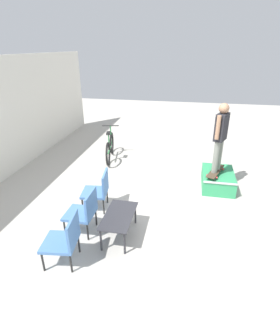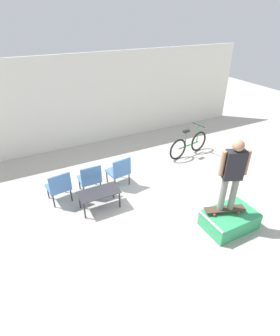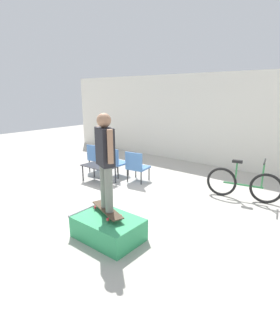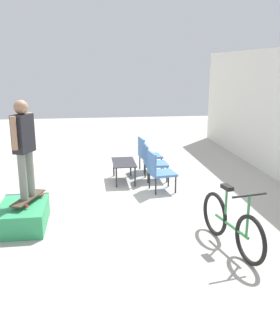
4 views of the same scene
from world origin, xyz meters
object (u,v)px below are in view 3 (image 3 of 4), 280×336
at_px(skate_ramp_box, 108,228).
at_px(patio_chair_center, 115,161).
at_px(patio_chair_left, 97,157).
at_px(bicycle, 243,184).
at_px(coffee_table, 99,168).
at_px(patio_chair_right, 137,166).
at_px(person_skater, 105,155).
at_px(skateboard_on_ramp, 107,210).

relative_size(skate_ramp_box, patio_chair_center, 1.33).
relative_size(patio_chair_left, bicycle, 0.52).
bearing_deg(coffee_table, patio_chair_right, 39.42).
relative_size(person_skater, coffee_table, 1.67).
height_order(person_skater, bicycle, person_skater).
distance_m(person_skater, patio_chair_center, 3.44).
xyz_separation_m(patio_chair_center, bicycle, (3.49, 0.58, -0.10)).
bearing_deg(person_skater, patio_chair_center, 155.25).
height_order(skate_ramp_box, patio_chair_left, patio_chair_left).
relative_size(skate_ramp_box, person_skater, 0.71).
height_order(skate_ramp_box, person_skater, person_skater).
distance_m(person_skater, coffee_table, 3.02).
bearing_deg(person_skater, bicycle, 90.65).
bearing_deg(patio_chair_center, person_skater, 131.63).
bearing_deg(patio_chair_right, bicycle, -175.83).
distance_m(patio_chair_right, bicycle, 2.75).
xyz_separation_m(skateboard_on_ramp, coffee_table, (-2.19, 1.81, -0.06)).
bearing_deg(patio_chair_right, patio_chair_center, -8.00).
relative_size(person_skater, patio_chair_center, 1.88).
height_order(skateboard_on_ramp, coffee_table, skateboard_on_ramp).
distance_m(person_skater, patio_chair_left, 3.98).
bearing_deg(patio_chair_right, person_skater, 111.32).
relative_size(person_skater, bicycle, 0.98).
distance_m(skateboard_on_ramp, patio_chair_center, 3.30).
xyz_separation_m(skate_ramp_box, patio_chair_center, (-2.29, 2.56, 0.28)).
height_order(coffee_table, patio_chair_left, patio_chair_left).
height_order(skate_ramp_box, patio_chair_right, patio_chair_right).
distance_m(skate_ramp_box, patio_chair_center, 3.45).
xyz_separation_m(patio_chair_right, bicycle, (2.69, 0.58, -0.10)).
bearing_deg(patio_chair_center, patio_chair_right, -179.93).
height_order(patio_chair_left, patio_chair_center, same).
height_order(patio_chair_right, bicycle, bicycle).
bearing_deg(skate_ramp_box, coffee_table, 140.36).
bearing_deg(skate_ramp_box, patio_chair_right, 120.22).
distance_m(coffee_table, patio_chair_center, 0.66).
bearing_deg(patio_chair_left, skateboard_on_ramp, 132.79).
xyz_separation_m(person_skater, bicycle, (1.29, 3.05, -1.04)).
bearing_deg(patio_chair_center, patio_chair_left, -0.05).
xyz_separation_m(patio_chair_left, patio_chair_right, (1.58, 0.00, 0.00)).
bearing_deg(patio_chair_left, person_skater, 132.79).
height_order(person_skater, patio_chair_center, person_skater).
height_order(skateboard_on_ramp, patio_chair_center, patio_chair_center).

